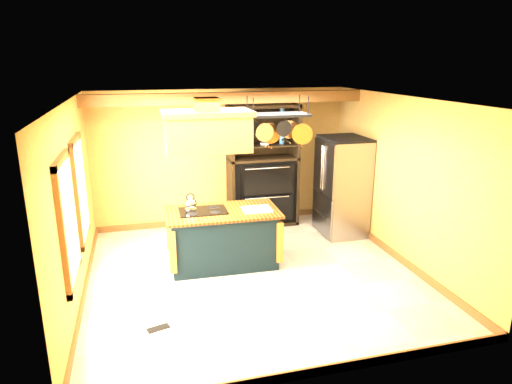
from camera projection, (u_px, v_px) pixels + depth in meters
name	position (u px, v px, depth m)	size (l,w,h in m)	color
floor	(253.00, 274.00, 7.15)	(5.00, 5.00, 0.00)	beige
ceiling	(252.00, 100.00, 6.39)	(5.00, 5.00, 0.00)	white
wall_back	(222.00, 158.00, 9.09)	(5.00, 0.02, 2.70)	gold
wall_front	(316.00, 261.00, 4.45)	(5.00, 0.02, 2.70)	gold
wall_left	(74.00, 205.00, 6.16)	(0.02, 5.00, 2.70)	gold
wall_right	(402.00, 181.00, 7.38)	(0.02, 5.00, 2.70)	gold
ceiling_beam	(229.00, 98.00, 8.00)	(5.00, 0.15, 0.20)	brown
window_near	(68.00, 221.00, 5.41)	(0.06, 1.06, 1.56)	brown
window_far	(80.00, 190.00, 6.71)	(0.06, 1.06, 1.56)	brown
kitchen_island	(223.00, 237.00, 7.40)	(1.83, 1.04, 1.11)	black
range_hood	(207.00, 129.00, 6.85)	(1.34, 0.76, 0.80)	#C87D32
pot_rack	(278.00, 123.00, 7.11)	(1.06, 0.48, 0.75)	black
refrigerator	(342.00, 188.00, 8.64)	(0.79, 0.93, 1.83)	gray
hutch	(262.00, 179.00, 9.15)	(1.37, 0.62, 2.42)	black
floor_register	(158.00, 328.00, 5.71)	(0.28, 0.12, 0.01)	black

